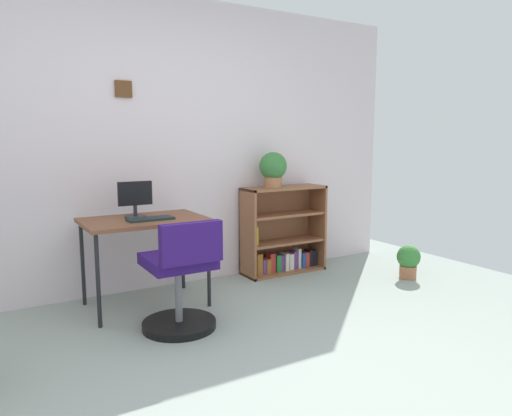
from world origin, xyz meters
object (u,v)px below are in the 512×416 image
at_px(potted_plant_on_shelf, 273,168).
at_px(potted_plant_floor, 408,260).
at_px(monitor, 135,199).
at_px(keyboard, 150,219).
at_px(bookshelf_low, 281,235).
at_px(office_chair, 181,282).
at_px(desk, 144,226).

bearing_deg(potted_plant_on_shelf, potted_plant_floor, -36.82).
bearing_deg(monitor, keyboard, -70.53).
bearing_deg(potted_plant_floor, potted_plant_on_shelf, 143.18).
height_order(bookshelf_low, potted_plant_floor, bookshelf_low).
bearing_deg(keyboard, bookshelf_low, 14.36).
bearing_deg(office_chair, monitor, 97.63).
bearing_deg(office_chair, desk, 95.14).
height_order(desk, bookshelf_low, bookshelf_low).
distance_m(office_chair, potted_plant_floor, 2.34).
distance_m(keyboard, office_chair, 0.64).
height_order(monitor, potted_plant_floor, monitor).
xyz_separation_m(bookshelf_low, potted_plant_on_shelf, (-0.13, -0.05, 0.67)).
height_order(keyboard, potted_plant_floor, keyboard).
relative_size(keyboard, potted_plant_floor, 1.08).
bearing_deg(potted_plant_on_shelf, keyboard, -166.48).
relative_size(bookshelf_low, potted_plant_floor, 2.66).
bearing_deg(potted_plant_on_shelf, office_chair, -146.90).
distance_m(monitor, keyboard, 0.23).
bearing_deg(potted_plant_floor, office_chair, -178.46).
xyz_separation_m(desk, potted_plant_floor, (2.38, -0.55, -0.47)).
bearing_deg(desk, bookshelf_low, 10.75).
xyz_separation_m(desk, bookshelf_low, (1.48, 0.28, -0.28)).
relative_size(office_chair, potted_plant_floor, 2.47).
xyz_separation_m(desk, potted_plant_on_shelf, (1.34, 0.23, 0.40)).
xyz_separation_m(bookshelf_low, potted_plant_floor, (0.91, -0.83, -0.19)).
bearing_deg(bookshelf_low, desk, -169.25).
relative_size(desk, keyboard, 2.67).
bearing_deg(keyboard, potted_plant_on_shelf, 13.52).
bearing_deg(bookshelf_low, potted_plant_on_shelf, -157.56).
xyz_separation_m(desk, keyboard, (0.02, -0.09, 0.07)).
height_order(keyboard, office_chair, office_chair).
bearing_deg(monitor, desk, -65.46).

